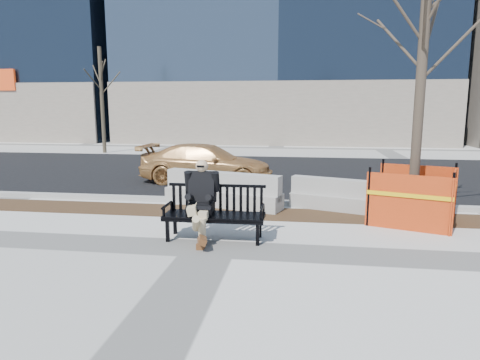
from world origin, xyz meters
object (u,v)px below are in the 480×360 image
at_px(tree_fence, 411,221).
at_px(jersey_barrier_right, 346,211).
at_px(seated_man, 202,238).
at_px(jersey_barrier_left, 223,206).
at_px(sedan, 207,182).
at_px(bench, 215,239).

height_order(tree_fence, jersey_barrier_right, tree_fence).
bearing_deg(seated_man, tree_fence, 22.34).
relative_size(seated_man, jersey_barrier_left, 0.50).
xyz_separation_m(sedan, jersey_barrier_left, (1.14, -3.26, 0.00)).
distance_m(bench, seated_man, 0.27).
xyz_separation_m(seated_man, sedan, (-1.22, 5.91, 0.00)).
xyz_separation_m(bench, jersey_barrier_right, (2.68, 2.63, 0.00)).
relative_size(bench, jersey_barrier_right, 0.71).
bearing_deg(jersey_barrier_right, jersey_barrier_left, -162.14).
distance_m(seated_man, jersey_barrier_left, 2.65).
bearing_deg(seated_man, sedan, 100.97).
height_order(jersey_barrier_left, jersey_barrier_right, jersey_barrier_left).
bearing_deg(jersey_barrier_right, sedan, 160.47).
height_order(seated_man, sedan, seated_man).
xyz_separation_m(seated_man, tree_fence, (4.26, 1.81, 0.00)).
bearing_deg(jersey_barrier_left, sedan, 126.27).
xyz_separation_m(tree_fence, jersey_barrier_left, (-4.35, 0.83, 0.00)).
distance_m(sedan, jersey_barrier_right, 5.33).
xyz_separation_m(tree_fence, jersey_barrier_right, (-1.32, 0.77, 0.00)).
height_order(tree_fence, jersey_barrier_left, tree_fence).
bearing_deg(tree_fence, seated_man, -156.94).
bearing_deg(jersey_barrier_left, jersey_barrier_right, 15.87).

